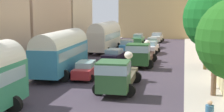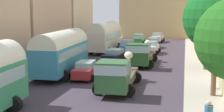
% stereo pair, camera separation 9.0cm
% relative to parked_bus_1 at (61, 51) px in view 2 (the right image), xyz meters
% --- Properties ---
extents(ground_plane, '(154.00, 154.00, 0.00)m').
position_rel_parked_bus_1_xyz_m(ground_plane, '(4.78, 9.93, -2.16)').
color(ground_plane, '#3C333F').
extents(sidewalk_left, '(2.50, 70.00, 0.14)m').
position_rel_parked_bus_1_xyz_m(sidewalk_left, '(-2.47, 9.93, -2.09)').
color(sidewalk_left, '#ACA1A4').
rests_on(sidewalk_left, ground).
extents(sidewalk_right, '(2.50, 70.00, 0.14)m').
position_rel_parked_bus_1_xyz_m(sidewalk_right, '(12.03, 9.93, -2.09)').
color(sidewalk_right, '#AAA298').
rests_on(sidewalk_right, ground).
extents(building_left_2, '(5.27, 10.82, 10.36)m').
position_rel_parked_bus_1_xyz_m(building_left_2, '(-6.12, 7.65, 3.05)').
color(building_left_2, tan).
rests_on(building_left_2, ground).
extents(building_left_3, '(4.37, 9.12, 11.72)m').
position_rel_parked_bus_1_xyz_m(building_left_3, '(-5.91, 18.40, 3.71)').
color(building_left_3, beige).
rests_on(building_left_3, ground).
extents(building_right_3, '(4.74, 14.13, 9.61)m').
position_rel_parked_bus_1_xyz_m(building_right_3, '(15.43, 29.67, 2.68)').
color(building_right_3, beige).
rests_on(building_right_3, ground).
extents(distant_church, '(13.74, 7.63, 20.46)m').
position_rel_parked_bus_1_xyz_m(distant_church, '(4.78, 39.28, 5.17)').
color(distant_church, tan).
rests_on(distant_church, ground).
extents(parked_bus_1, '(3.57, 9.07, 3.95)m').
position_rel_parked_bus_1_xyz_m(parked_bus_1, '(0.00, 0.00, 0.00)').
color(parked_bus_1, teal).
rests_on(parked_bus_1, ground).
extents(parked_bus_2, '(3.34, 8.98, 4.06)m').
position_rel_parked_bus_1_xyz_m(parked_bus_2, '(0.21, 15.37, 0.10)').
color(parked_bus_2, silver).
rests_on(parked_bus_2, ground).
extents(cargo_truck_0, '(3.12, 7.17, 2.45)m').
position_rel_parked_bus_1_xyz_m(cargo_truck_0, '(6.08, -4.74, -0.86)').
color(cargo_truck_0, '#2F5B32').
rests_on(cargo_truck_0, ground).
extents(cargo_truck_1, '(3.08, 7.01, 2.48)m').
position_rel_parked_bus_1_xyz_m(cargo_truck_1, '(6.33, 5.62, -0.87)').
color(cargo_truck_1, '#245126').
rests_on(cargo_truck_1, ground).
extents(car_0, '(2.31, 4.42, 1.57)m').
position_rel_parked_bus_1_xyz_m(car_0, '(6.13, 9.09, -1.37)').
color(car_0, black).
rests_on(car_0, ground).
extents(car_1, '(2.27, 4.07, 1.60)m').
position_rel_parked_bus_1_xyz_m(car_1, '(6.48, 15.20, -1.35)').
color(car_1, silver).
rests_on(car_1, ground).
extents(car_2, '(2.29, 3.72, 1.51)m').
position_rel_parked_bus_1_xyz_m(car_2, '(6.02, 21.35, -1.40)').
color(car_2, '#558C49').
rests_on(car_2, ground).
extents(car_3, '(2.40, 4.33, 1.64)m').
position_rel_parked_bus_1_xyz_m(car_3, '(6.03, 29.55, -1.33)').
color(car_3, silver).
rests_on(car_3, ground).
extents(car_4, '(2.28, 4.16, 1.47)m').
position_rel_parked_bus_1_xyz_m(car_4, '(2.60, -1.06, -1.41)').
color(car_4, '#AC282C').
rests_on(car_4, ground).
extents(car_5, '(2.50, 4.31, 1.50)m').
position_rel_parked_bus_1_xyz_m(car_5, '(3.27, 7.24, -1.39)').
color(car_5, '#221A2E').
rests_on(car_5, ground).
extents(car_6, '(2.51, 3.78, 1.69)m').
position_rel_parked_bus_1_xyz_m(car_6, '(3.19, 15.73, -1.32)').
color(car_6, '#3D8AC7').
rests_on(car_6, ground).
extents(car_7, '(2.20, 3.85, 1.64)m').
position_rel_parked_bus_1_xyz_m(car_7, '(3.24, 26.18, -1.34)').
color(car_7, '#43924D').
rests_on(car_7, ground).
extents(pedestrian_0, '(0.46, 0.46, 1.91)m').
position_rel_parked_bus_1_xyz_m(pedestrian_0, '(12.81, -2.90, -1.05)').
color(pedestrian_0, '#595049').
rests_on(pedestrian_0, ground).
extents(roadside_tree_1, '(4.34, 4.34, 7.47)m').
position_rel_parked_bus_1_xyz_m(roadside_tree_1, '(12.68, -4.82, 3.12)').
color(roadside_tree_1, brown).
rests_on(roadside_tree_1, ground).
extents(roadside_tree_2, '(2.95, 2.95, 5.35)m').
position_rel_parked_bus_1_xyz_m(roadside_tree_2, '(12.68, 4.64, 1.69)').
color(roadside_tree_2, brown).
rests_on(roadside_tree_2, ground).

